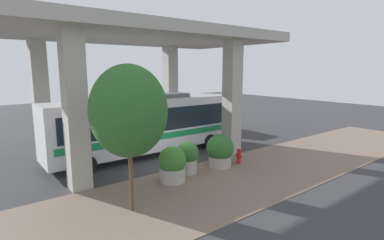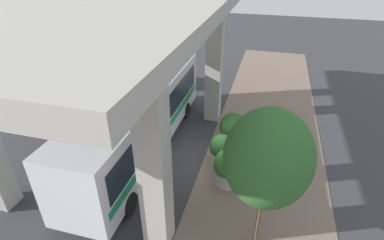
% 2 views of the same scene
% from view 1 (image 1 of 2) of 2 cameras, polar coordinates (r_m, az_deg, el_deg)
% --- Properties ---
extents(ground_plane, '(80.00, 80.00, 0.00)m').
position_cam_1_polar(ground_plane, '(16.38, -3.47, -9.38)').
color(ground_plane, '#38383A').
rests_on(ground_plane, ground).
extents(sidewalk_strip, '(6.00, 40.00, 0.02)m').
position_cam_1_polar(sidewalk_strip, '(14.14, 3.54, -12.48)').
color(sidewalk_strip, '#7A6656').
rests_on(sidewalk_strip, ground).
extents(overpass, '(9.40, 17.61, 7.72)m').
position_cam_1_polar(overpass, '(18.98, -10.68, 13.59)').
color(overpass, '#ADA89E').
rests_on(overpass, ground).
extents(bus, '(2.73, 12.32, 3.80)m').
position_cam_1_polar(bus, '(18.83, -8.34, -0.48)').
color(bus, silver).
rests_on(bus, ground).
extents(fire_hydrant, '(0.49, 0.24, 0.90)m').
position_cam_1_polar(fire_hydrant, '(17.36, 8.91, -6.81)').
color(fire_hydrant, red).
rests_on(fire_hydrant, ground).
extents(planter_front, '(1.33, 1.33, 1.74)m').
position_cam_1_polar(planter_front, '(14.44, -3.77, -8.46)').
color(planter_front, '#ADA89E').
rests_on(planter_front, ground).
extents(planter_middle, '(1.52, 1.52, 1.82)m').
position_cam_1_polar(planter_middle, '(16.60, 5.35, -5.89)').
color(planter_middle, '#ADA89E').
rests_on(planter_middle, ground).
extents(planter_back, '(1.20, 1.20, 1.67)m').
position_cam_1_polar(planter_back, '(15.56, -0.88, -7.06)').
color(planter_back, '#ADA89E').
rests_on(planter_back, ground).
extents(street_tree_near, '(2.83, 2.83, 5.54)m').
position_cam_1_polar(street_tree_near, '(11.03, -11.95, 1.65)').
color(street_tree_near, brown).
rests_on(street_tree_near, ground).
extents(parked_car, '(1.92, 4.03, 2.23)m').
position_cam_1_polar(parked_car, '(26.27, 2.03, 0.29)').
color(parked_car, maroon).
rests_on(parked_car, ground).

